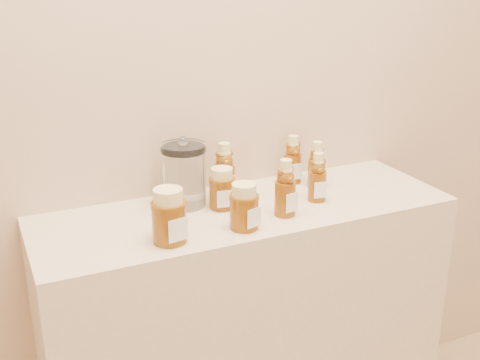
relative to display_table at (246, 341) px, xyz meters
name	(u,v)px	position (x,y,z in m)	size (l,w,h in m)	color
wall_back	(217,39)	(0.00, 0.20, 0.90)	(3.50, 0.02, 2.70)	tan
display_table	(246,341)	(0.00, 0.00, 0.00)	(1.20, 0.40, 0.90)	#C9B393
bear_bottle_back_left	(225,167)	(-0.02, 0.11, 0.54)	(0.06, 0.06, 0.19)	#653208
bear_bottle_back_mid	(293,156)	(0.22, 0.13, 0.54)	(0.06, 0.06, 0.17)	#653208
bear_bottle_back_right	(317,162)	(0.27, 0.06, 0.53)	(0.06, 0.06, 0.16)	#653208
bear_bottle_front_left	(285,184)	(0.08, -0.09, 0.54)	(0.06, 0.06, 0.18)	#653208
bear_bottle_front_right	(318,174)	(0.21, -0.03, 0.53)	(0.06, 0.06, 0.16)	#653208
honey_jar_left	(169,216)	(-0.27, -0.12, 0.52)	(0.09, 0.09, 0.14)	#653208
honey_jar_back	(222,188)	(-0.06, 0.03, 0.51)	(0.08, 0.08, 0.12)	#653208
honey_jar_front	(244,206)	(-0.06, -0.12, 0.51)	(0.08, 0.08, 0.12)	#653208
glass_canister	(184,172)	(-0.15, 0.10, 0.55)	(0.13, 0.13, 0.20)	white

